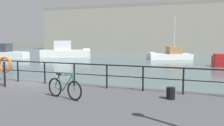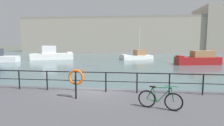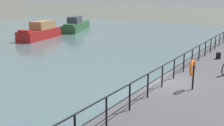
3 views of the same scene
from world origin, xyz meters
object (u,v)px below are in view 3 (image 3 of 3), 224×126
Objects in this scene: moored_harbor_tender at (40,32)px; moored_white_yacht at (76,25)px; life_ring_stand at (193,69)px; mooring_bollard at (218,56)px.

moored_white_yacht is at bearing 179.28° from moored_harbor_tender.
moored_white_yacht is 32.39m from life_ring_stand.
moored_white_yacht is 22.55× the size of mooring_bollard.
moored_white_yacht reaches higher than mooring_bollard.
moored_harbor_tender reaches higher than moored_white_yacht.
moored_white_yacht is 9.46m from moored_harbor_tender.
moored_harbor_tender reaches higher than mooring_bollard.
life_ring_stand is at bearing 23.45° from moored_white_yacht.
moored_white_yacht is 1.41× the size of moored_harbor_tender.
life_ring_stand is at bearing 49.06° from moored_harbor_tender.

